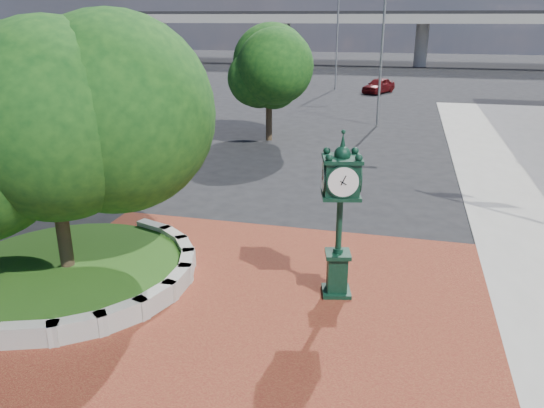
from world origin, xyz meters
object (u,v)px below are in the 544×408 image
Objects in this scene: post_clock at (340,210)px; parked_car at (379,86)px; street_lamp_far at (340,31)px; street_lamp_near at (386,45)px.

post_clock is 1.03× the size of parked_car.
post_clock is 0.45× the size of street_lamp_far.
post_clock reaches higher than parked_car.
parked_car is 16.60m from street_lamp_near.
post_clock is at bearing -89.56° from street_lamp_near.
street_lamp_near is at bearing -73.91° from street_lamp_far.
post_clock is 23.14m from street_lamp_near.
street_lamp_near is (1.07, -15.98, 4.38)m from parked_car.
street_lamp_far is at bearing -178.98° from parked_car.
parked_car is 0.44× the size of street_lamp_far.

